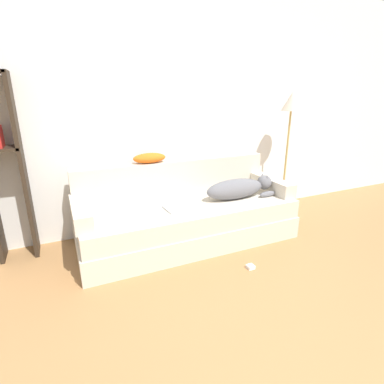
{
  "coord_description": "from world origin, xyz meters",
  "views": [
    {
      "loc": [
        -1.18,
        -0.5,
        1.5
      ],
      "look_at": [
        -0.02,
        2.05,
        0.57
      ],
      "focal_mm": 28.0,
      "sensor_mm": 36.0,
      "label": 1
    }
  ],
  "objects_px": {
    "couch": "(188,222)",
    "power_adapter": "(250,267)",
    "laptop": "(182,207)",
    "dog": "(239,188)",
    "bookshelf": "(2,162)",
    "throw_pillow": "(149,158)",
    "floor_lamp": "(290,119)"
  },
  "relations": [
    {
      "from": "couch",
      "to": "power_adapter",
      "type": "height_order",
      "value": "couch"
    },
    {
      "from": "bookshelf",
      "to": "power_adapter",
      "type": "xyz_separation_m",
      "value": [
        1.9,
        -1.13,
        -0.91
      ]
    },
    {
      "from": "dog",
      "to": "floor_lamp",
      "type": "relative_size",
      "value": 0.53
    },
    {
      "from": "floor_lamp",
      "to": "couch",
      "type": "bearing_deg",
      "value": -170.53
    },
    {
      "from": "throw_pillow",
      "to": "power_adapter",
      "type": "height_order",
      "value": "throw_pillow"
    },
    {
      "from": "laptop",
      "to": "throw_pillow",
      "type": "distance_m",
      "value": 0.65
    },
    {
      "from": "throw_pillow",
      "to": "floor_lamp",
      "type": "height_order",
      "value": "floor_lamp"
    },
    {
      "from": "throw_pillow",
      "to": "floor_lamp",
      "type": "relative_size",
      "value": 0.23
    },
    {
      "from": "couch",
      "to": "throw_pillow",
      "type": "height_order",
      "value": "throw_pillow"
    },
    {
      "from": "bookshelf",
      "to": "power_adapter",
      "type": "relative_size",
      "value": 26.29
    },
    {
      "from": "dog",
      "to": "couch",
      "type": "bearing_deg",
      "value": 172.53
    },
    {
      "from": "couch",
      "to": "dog",
      "type": "bearing_deg",
      "value": -7.47
    },
    {
      "from": "throw_pillow",
      "to": "bookshelf",
      "type": "relative_size",
      "value": 0.21
    },
    {
      "from": "couch",
      "to": "dog",
      "type": "xyz_separation_m",
      "value": [
        0.57,
        -0.07,
        0.32
      ]
    },
    {
      "from": "laptop",
      "to": "bookshelf",
      "type": "distance_m",
      "value": 1.66
    },
    {
      "from": "dog",
      "to": "laptop",
      "type": "distance_m",
      "value": 0.69
    },
    {
      "from": "bookshelf",
      "to": "couch",
      "type": "bearing_deg",
      "value": -13.84
    },
    {
      "from": "dog",
      "to": "throw_pillow",
      "type": "bearing_deg",
      "value": 152.59
    },
    {
      "from": "bookshelf",
      "to": "floor_lamp",
      "type": "bearing_deg",
      "value": -2.87
    },
    {
      "from": "power_adapter",
      "to": "couch",
      "type": "bearing_deg",
      "value": 111.45
    },
    {
      "from": "couch",
      "to": "power_adapter",
      "type": "distance_m",
      "value": 0.81
    },
    {
      "from": "power_adapter",
      "to": "bookshelf",
      "type": "bearing_deg",
      "value": 149.26
    },
    {
      "from": "dog",
      "to": "floor_lamp",
      "type": "height_order",
      "value": "floor_lamp"
    },
    {
      "from": "couch",
      "to": "laptop",
      "type": "xyz_separation_m",
      "value": [
        -0.11,
        -0.1,
        0.22
      ]
    },
    {
      "from": "bookshelf",
      "to": "power_adapter",
      "type": "distance_m",
      "value": 2.39
    },
    {
      "from": "laptop",
      "to": "power_adapter",
      "type": "distance_m",
      "value": 0.86
    },
    {
      "from": "dog",
      "to": "power_adapter",
      "type": "bearing_deg",
      "value": -112.97
    },
    {
      "from": "laptop",
      "to": "floor_lamp",
      "type": "relative_size",
      "value": 0.23
    },
    {
      "from": "couch",
      "to": "floor_lamp",
      "type": "height_order",
      "value": "floor_lamp"
    },
    {
      "from": "dog",
      "to": "laptop",
      "type": "xyz_separation_m",
      "value": [
        -0.68,
        -0.03,
        -0.1
      ]
    },
    {
      "from": "laptop",
      "to": "power_adapter",
      "type": "relative_size",
      "value": 5.46
    },
    {
      "from": "couch",
      "to": "floor_lamp",
      "type": "bearing_deg",
      "value": 9.47
    }
  ]
}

